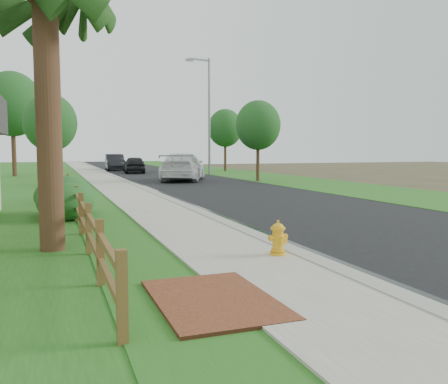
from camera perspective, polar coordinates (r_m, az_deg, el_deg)
name	(u,v)px	position (r m, az deg, el deg)	size (l,w,h in m)	color
ground	(313,274)	(8.62, 10.66, -9.64)	(120.00, 120.00, 0.00)	#3D3521
road	(156,174)	(43.13, -8.20, 2.21)	(8.00, 90.00, 0.02)	black
curb	(108,174)	(42.46, -13.76, 2.13)	(0.40, 90.00, 0.12)	#9C9A8E
wet_gutter	(112,174)	(42.50, -13.29, 2.09)	(0.50, 90.00, 0.00)	black
sidewalk	(93,174)	(42.33, -15.51, 2.07)	(2.20, 90.00, 0.10)	gray
grass_strip	(70,175)	(42.23, -18.08, 1.97)	(1.60, 90.00, 0.06)	#225518
lawn_near	(2,176)	(42.36, -25.13, 1.73)	(9.00, 90.00, 0.04)	#225518
verge_far	(227,172)	(45.06, 0.42, 2.40)	(6.00, 90.00, 0.04)	#225518
brick_patch	(213,301)	(6.83, -1.29, -13.02)	(1.60, 2.40, 0.11)	brown
ranch_fence	(79,206)	(13.65, -17.09, -1.67)	(0.12, 16.92, 1.10)	#51381B
fire_hydrant	(278,239)	(9.49, 6.52, -5.63)	(0.45, 0.37, 0.69)	yellow
white_suv	(183,167)	(33.18, -4.95, 3.01)	(2.63, 6.47, 1.88)	silver
dark_car_mid	(134,165)	(44.31, -10.73, 3.26)	(1.83, 4.55, 1.55)	black
dark_car_far	(115,162)	(50.66, -13.00, 3.52)	(1.78, 5.10, 1.68)	black
streetlight	(207,109)	(41.31, -2.02, 9.94)	(2.29, 0.63, 9.95)	slate
boulder	(64,205)	(16.95, -18.68, -1.47)	(0.94, 0.70, 0.62)	brown
shrub_b	(65,202)	(15.20, -18.53, -1.12)	(1.70, 1.70, 1.19)	#1D4719
shrub_c	(64,196)	(16.36, -18.66, -0.44)	(1.85, 1.85, 1.34)	#1D4719
shrub_d	(64,196)	(16.48, -18.67, -0.47)	(1.91, 1.91, 1.30)	#1D4719
tree_near_left	(50,123)	(29.80, -20.17, 7.82)	(3.07, 3.07, 5.44)	#3D2719
tree_near_right	(258,125)	(32.46, 4.12, 8.00)	(3.05, 3.05, 5.50)	#3D2719
tree_mid_left	(12,104)	(41.49, -24.15, 9.62)	(4.65, 4.65, 8.32)	#3D2719
tree_mid_right	(225,128)	(47.21, 0.15, 7.69)	(3.40, 3.40, 6.16)	#3D2719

